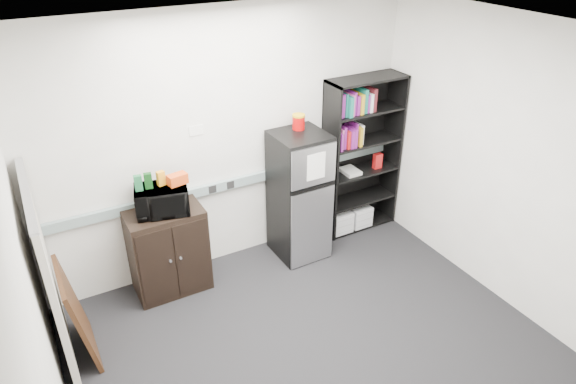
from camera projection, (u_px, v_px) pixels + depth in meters
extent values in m
plane|color=black|center=(318.00, 353.00, 4.50)|extent=(4.00, 4.00, 0.00)
cube|color=silver|center=(230.00, 142.00, 5.19)|extent=(4.00, 0.02, 2.70)
cube|color=silver|center=(507.00, 167.00, 4.70)|extent=(0.02, 3.50, 2.70)
cube|color=silver|center=(35.00, 312.00, 3.00)|extent=(0.02, 3.50, 2.70)
cube|color=white|center=(330.00, 41.00, 3.20)|extent=(4.00, 3.50, 0.02)
cube|color=gray|center=(234.00, 183.00, 5.39)|extent=(3.92, 0.05, 0.10)
cube|color=white|center=(196.00, 130.00, 4.94)|extent=(0.14, 0.00, 0.10)
cube|color=black|center=(330.00, 165.00, 5.71)|extent=(0.02, 0.34, 1.85)
cube|color=black|center=(392.00, 149.00, 6.08)|extent=(0.02, 0.34, 1.85)
cube|color=black|center=(353.00, 151.00, 6.02)|extent=(0.90, 0.02, 1.85)
cube|color=black|center=(367.00, 79.00, 5.46)|extent=(0.90, 0.34, 0.02)
cube|color=black|center=(356.00, 223.00, 6.34)|extent=(0.85, 0.32, 0.03)
cube|color=black|center=(358.00, 198.00, 6.17)|extent=(0.85, 0.32, 0.03)
cube|color=black|center=(360.00, 171.00, 5.99)|extent=(0.85, 0.32, 0.02)
cube|color=black|center=(363.00, 142.00, 5.81)|extent=(0.85, 0.32, 0.02)
cube|color=black|center=(365.00, 111.00, 5.63)|extent=(0.85, 0.32, 0.02)
cube|color=silver|center=(338.00, 220.00, 6.14)|extent=(0.25, 0.30, 0.25)
cube|color=silver|center=(357.00, 214.00, 6.26)|extent=(0.25, 0.30, 0.25)
cube|color=#A39C91|center=(50.00, 279.00, 4.14)|extent=(0.05, 1.30, 1.60)
cube|color=#B2B2B7|center=(25.00, 192.00, 3.75)|extent=(0.06, 1.30, 0.02)
cube|color=black|center=(168.00, 250.00, 5.09)|extent=(0.73, 0.45, 0.91)
cube|color=black|center=(158.00, 268.00, 4.84)|extent=(0.33, 0.01, 0.80)
cube|color=black|center=(193.00, 257.00, 4.98)|extent=(0.33, 0.01, 0.80)
cylinder|color=#B2B2B7|center=(171.00, 261.00, 4.86)|extent=(0.02, 0.02, 0.02)
cylinder|color=#B2B2B7|center=(181.00, 258.00, 4.90)|extent=(0.02, 0.02, 0.02)
imported|color=black|center=(162.00, 200.00, 4.79)|extent=(0.55, 0.43, 0.27)
cube|color=#18552F|center=(138.00, 183.00, 4.64)|extent=(0.08, 0.06, 0.15)
cube|color=black|center=(148.00, 181.00, 4.67)|extent=(0.08, 0.06, 0.15)
cube|color=orange|center=(161.00, 178.00, 4.73)|extent=(0.08, 0.06, 0.14)
cube|color=#CD4414|center=(177.00, 179.00, 4.76)|extent=(0.20, 0.13, 0.10)
cube|color=black|center=(299.00, 196.00, 5.52)|extent=(0.54, 0.54, 1.41)
cube|color=#AFAFB4|center=(314.00, 166.00, 5.08)|extent=(0.52, 0.03, 0.42)
cube|color=#AFAFB4|center=(312.00, 228.00, 5.42)|extent=(0.52, 0.03, 0.90)
cube|color=black|center=(314.00, 188.00, 5.18)|extent=(0.52, 0.01, 0.03)
cube|color=white|center=(316.00, 167.00, 5.07)|extent=(0.21, 0.01, 0.28)
cube|color=black|center=(300.00, 135.00, 5.18)|extent=(0.54, 0.54, 0.02)
cylinder|color=#A80707|center=(299.00, 122.00, 5.25)|extent=(0.13, 0.13, 0.16)
cylinder|color=gold|center=(299.00, 114.00, 5.20)|extent=(0.13, 0.13, 0.02)
cube|color=black|center=(77.00, 313.00, 4.33)|extent=(0.17, 0.67, 0.85)
cube|color=silver|center=(80.00, 312.00, 4.34)|extent=(0.12, 0.57, 0.72)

